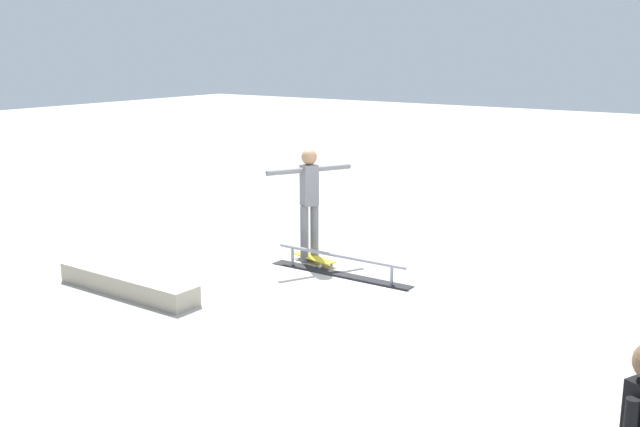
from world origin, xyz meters
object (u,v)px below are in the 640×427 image
grind_rail (340,266)px  skateboard_main (314,258)px  skater_main (309,197)px  skate_ledge (128,283)px

grind_rail → skateboard_main: 0.71m
skater_main → skateboard_main: bearing=95.2°
grind_rail → skater_main: skater_main is taller
skate_ledge → skater_main: skater_main is taller
grind_rail → skate_ledge: 2.95m
skate_ledge → skateboard_main: skate_ledge is taller
grind_rail → skateboard_main: bearing=-23.6°
skate_ledge → skater_main: size_ratio=1.33×
skate_ledge → skater_main: (-1.11, -2.60, 0.87)m
skate_ledge → skater_main: bearing=-113.2°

